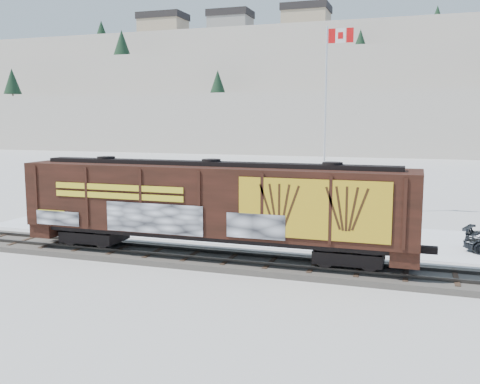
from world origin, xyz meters
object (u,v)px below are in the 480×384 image
(hopper_railcar, at_px, (212,203))
(car_silver, at_px, (282,221))
(flagpole, at_px, (326,144))
(car_white, at_px, (262,225))

(hopper_railcar, relative_size, car_silver, 4.91)
(car_silver, bearing_deg, hopper_railcar, 174.54)
(flagpole, distance_m, car_white, 10.49)
(flagpole, distance_m, car_silver, 8.69)
(flagpole, xyz_separation_m, car_silver, (-1.40, -7.37, -4.38))
(car_silver, relative_size, car_white, 0.86)
(flagpole, bearing_deg, car_white, -102.43)
(hopper_railcar, xyz_separation_m, car_white, (0.85, 5.82, -2.14))
(hopper_railcar, distance_m, car_white, 6.26)
(hopper_railcar, relative_size, flagpole, 1.43)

